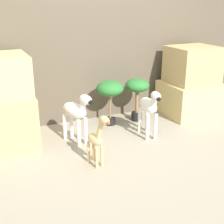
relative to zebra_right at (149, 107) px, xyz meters
The scene contains 8 objects.
ground_plane 0.68m from the zebra_right, 128.92° to the right, with size 14.00×14.00×0.00m, color #9E937F.
wall_back 1.22m from the zebra_right, 110.65° to the left, with size 6.40×0.08×2.20m.
rock_pillar_right 1.09m from the zebra_right, 25.59° to the left, with size 0.77×0.68×0.99m.
zebra_right is the anchor object (origin of this frame).
zebra_left 0.88m from the zebra_right, 166.39° to the left, with size 0.29×0.51×0.63m.
giraffe_figurine 0.94m from the zebra_right, 154.05° to the right, with size 0.16×0.37×0.58m.
potted_palm_front 0.57m from the zebra_right, 75.64° to the left, with size 0.33×0.33×0.60m.
potted_palm_back 0.63m from the zebra_right, 114.51° to the left, with size 0.36×0.36×0.61m.
Camera 1 is at (-1.54, -2.60, 1.60)m, focal length 50.00 mm.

